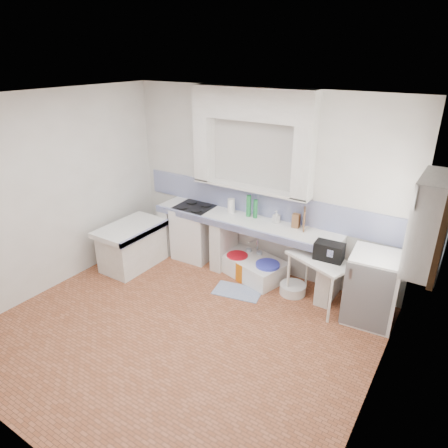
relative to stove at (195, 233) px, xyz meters
The scene contains 36 objects.
floor 2.05m from the stove, 58.63° to the right, with size 4.50×4.50×0.00m, color #9F5A3B.
ceiling 3.09m from the stove, 58.63° to the right, with size 4.50×4.50×0.00m, color silver.
wall_back 1.45m from the stove, 15.66° to the left, with size 4.50×4.50×0.00m, color silver.
wall_front 3.97m from the stove, 74.31° to the right, with size 4.50×4.50×0.00m, color silver.
wall_left 2.30m from the stove, 125.28° to the right, with size 4.50×4.50×0.00m, color silver.
wall_right 3.83m from the stove, 27.43° to the right, with size 4.50×4.50×0.00m, color silver.
alcove_mass 2.34m from the stove, 10.06° to the left, with size 1.90×0.25×0.45m, color silver.
window_frame 3.69m from the stove, ahead, with size 0.35×0.86×1.06m, color #382412.
lace_valance 3.70m from the stove, ahead, with size 0.01×0.84×0.24m, color white.
counter_slab 1.03m from the stove, ahead, with size 3.00×0.60×0.08m, color white.
counter_lip 1.07m from the stove, 17.02° to the right, with size 3.00×0.04×0.10m, color navy.
counter_pier_left 0.46m from the stove, behind, with size 0.20×0.55×0.82m, color silver.
counter_pier_mid 0.59m from the stove, ahead, with size 0.20×0.55×0.82m, color silver.
counter_pier_right 2.34m from the stove, ahead, with size 0.20×0.55×0.82m, color silver.
peninsula_top 1.07m from the stove, 129.18° to the right, with size 0.70×1.10×0.08m, color white.
peninsula_base 1.05m from the stove, 129.18° to the right, with size 0.60×1.00×0.62m, color silver.
peninsula_lip 0.90m from the stove, 112.13° to the right, with size 0.04×1.10×0.10m, color navy.
backsplash 1.26m from the stove, 14.89° to the left, with size 4.27×0.03×0.40m, color navy.
stove is the anchor object (origin of this frame).
sink 1.12m from the stove, ahead, with size 1.12×0.61×0.27m, color white.
side_table 2.27m from the stove, ahead, with size 0.86×0.48×0.04m, color white.
fridge 2.96m from the stove, ahead, with size 0.61×0.61×0.94m, color white.
bucket_red 0.94m from the stove, ahead, with size 0.34×0.34×0.31m, color red.
bucket_orange 1.15m from the stove, ahead, with size 0.32×0.32×0.30m, color #DB6609.
bucket_blue 1.47m from the stove, ahead, with size 0.36×0.36×0.34m, color #343CC7.
basin_white 1.92m from the stove, ahead, with size 0.38×0.38×0.15m, color white.
water_bottle_a 1.01m from the stove, ahead, with size 0.09×0.09×0.34m, color silver.
water_bottle_b 1.19m from the stove, ahead, with size 0.09×0.09×0.34m, color silver.
black_bag 2.40m from the stove, ahead, with size 0.38×0.21×0.24m, color black.
green_bottle_a 1.14m from the stove, ahead, with size 0.07×0.07×0.34m, color #1D7737.
green_bottle_b 1.23m from the stove, ahead, with size 0.06×0.06×0.29m, color #1D7737.
knife_block 1.82m from the stove, ahead, with size 0.10×0.08×0.21m, color olive.
cutting_board 1.95m from the stove, ahead, with size 0.02×0.22×0.31m, color olive.
paper_towel 0.87m from the stove, 10.72° to the left, with size 0.11×0.11×0.23m, color white.
soap_bottle 1.52m from the stove, ahead, with size 0.08×0.09×0.19m, color white.
rug 1.39m from the stove, 25.69° to the right, with size 0.69×0.39×0.01m, color #3D558C.
Camera 1 is at (2.68, -3.14, 3.24)m, focal length 31.95 mm.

